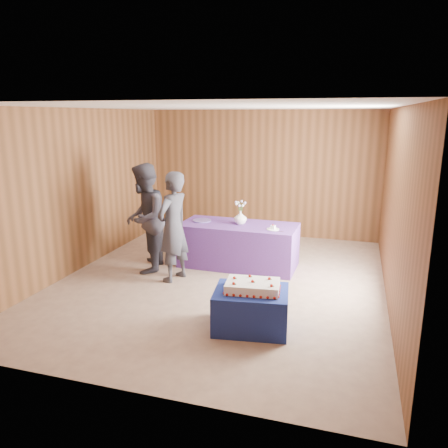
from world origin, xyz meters
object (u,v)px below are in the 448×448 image
at_px(cake_table, 251,309).
at_px(sheet_cake, 253,286).
at_px(guest_left, 173,227).
at_px(guest_right, 145,218).
at_px(serving_table, 239,245).
at_px(vase, 240,218).

bearing_deg(cake_table, sheet_cake, -8.55).
height_order(guest_left, guest_right, guest_right).
height_order(serving_table, guest_left, guest_left).
relative_size(sheet_cake, guest_right, 0.40).
relative_size(vase, guest_left, 0.13).
relative_size(serving_table, guest_left, 1.14).
bearing_deg(sheet_cake, cake_table, 172.63).
bearing_deg(guest_left, vase, 155.09).
relative_size(cake_table, guest_left, 0.51).
height_order(sheet_cake, vase, vase).
distance_m(serving_table, guest_left, 1.35).
relative_size(serving_table, sheet_cake, 2.77).
relative_size(sheet_cake, guest_left, 0.41).
xyz_separation_m(serving_table, guest_left, (-0.82, -0.95, 0.50)).
height_order(vase, guest_right, guest_right).
bearing_deg(serving_table, cake_table, -69.91).
height_order(vase, guest_left, guest_left).
xyz_separation_m(cake_table, guest_left, (-1.57, 1.26, 0.63)).
distance_m(sheet_cake, guest_right, 2.71).
relative_size(sheet_cake, vase, 3.14).
distance_m(cake_table, vase, 2.43).
bearing_deg(sheet_cake, vase, 101.73).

